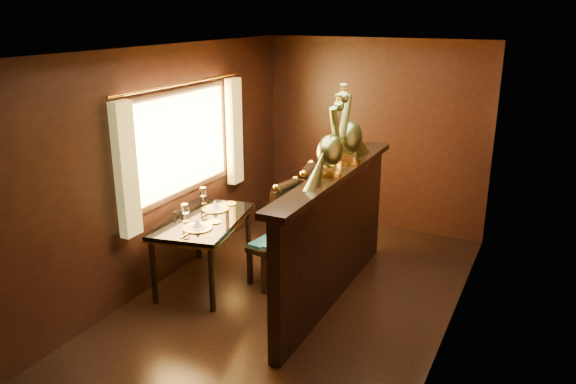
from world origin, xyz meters
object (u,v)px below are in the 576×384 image
object	(u,v)px
chair_left	(299,226)
peacock_left	(330,137)
dining_table	(203,225)
chair_right	(281,231)
peacock_right	(349,123)

from	to	relation	value
chair_left	peacock_left	xyz separation A→B (m)	(0.41, -0.21, 1.02)
dining_table	peacock_left	bearing A→B (deg)	-6.96
dining_table	chair_right	xyz separation A→B (m)	(0.77, 0.31, -0.05)
peacock_left	dining_table	bearing A→B (deg)	-175.52
dining_table	chair_right	distance (m)	0.83
peacock_right	dining_table	bearing A→B (deg)	-156.32
chair_left	peacock_right	size ratio (longest dim) A/B	1.67
chair_left	peacock_right	distance (m)	1.17
dining_table	peacock_right	distance (m)	1.87
chair_left	peacock_left	size ratio (longest dim) A/B	1.85
chair_left	peacock_right	world-z (taller)	peacock_right
peacock_left	peacock_right	size ratio (longest dim) A/B	0.90
peacock_left	chair_left	bearing A→B (deg)	152.34
peacock_left	chair_right	bearing A→B (deg)	162.08
dining_table	chair_left	bearing A→B (deg)	6.97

